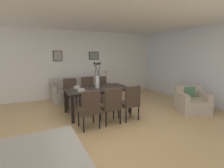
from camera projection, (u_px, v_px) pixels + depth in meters
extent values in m
plane|color=tan|center=(109.00, 126.00, 3.98)|extent=(9.00, 9.00, 0.00)
cube|color=white|center=(74.00, 64.00, 6.60)|extent=(9.00, 0.10, 2.60)
cube|color=white|center=(200.00, 66.00, 5.71)|extent=(0.10, 6.30, 2.60)
cube|color=white|center=(102.00, 13.00, 3.86)|extent=(9.00, 7.20, 0.08)
cube|color=black|center=(97.00, 89.00, 4.80)|extent=(1.80, 0.99, 0.05)
cube|color=black|center=(116.00, 95.00, 5.62)|extent=(0.07, 0.07, 0.69)
cube|color=black|center=(65.00, 101.00, 4.88)|extent=(0.07, 0.07, 0.69)
cube|color=black|center=(130.00, 101.00, 4.85)|extent=(0.07, 0.07, 0.69)
cube|color=black|center=(73.00, 110.00, 4.11)|extent=(0.07, 0.07, 0.69)
cube|color=#3D2D23|center=(89.00, 110.00, 3.85)|extent=(0.45, 0.45, 0.08)
cube|color=#3D2D23|center=(91.00, 102.00, 3.64)|extent=(0.42, 0.07, 0.48)
cylinder|color=black|center=(93.00, 116.00, 4.14)|extent=(0.04, 0.04, 0.38)
cylinder|color=black|center=(79.00, 119.00, 3.97)|extent=(0.04, 0.04, 0.38)
cylinder|color=black|center=(100.00, 121.00, 3.81)|extent=(0.04, 0.04, 0.38)
cylinder|color=black|center=(84.00, 124.00, 3.64)|extent=(0.04, 0.04, 0.38)
cube|color=#3D2D23|center=(72.00, 95.00, 5.32)|extent=(0.46, 0.46, 0.08)
cube|color=#3D2D23|center=(70.00, 86.00, 5.43)|extent=(0.42, 0.08, 0.48)
cylinder|color=black|center=(68.00, 104.00, 5.10)|extent=(0.04, 0.04, 0.38)
cylinder|color=black|center=(80.00, 102.00, 5.28)|extent=(0.04, 0.04, 0.38)
cylinder|color=black|center=(65.00, 101.00, 5.43)|extent=(0.04, 0.04, 0.38)
cylinder|color=black|center=(76.00, 100.00, 5.61)|extent=(0.04, 0.04, 0.38)
cube|color=#3D2D23|center=(110.00, 107.00, 4.12)|extent=(0.45, 0.45, 0.08)
cube|color=#3D2D23|center=(113.00, 98.00, 3.91)|extent=(0.42, 0.07, 0.48)
cylinder|color=black|center=(114.00, 112.00, 4.41)|extent=(0.04, 0.04, 0.38)
cylinder|color=black|center=(100.00, 114.00, 4.26)|extent=(0.04, 0.04, 0.38)
cylinder|color=black|center=(120.00, 117.00, 4.07)|extent=(0.04, 0.04, 0.38)
cylinder|color=black|center=(106.00, 119.00, 3.92)|extent=(0.04, 0.04, 0.38)
cube|color=#3D2D23|center=(89.00, 93.00, 5.61)|extent=(0.47, 0.47, 0.08)
cube|color=#3D2D23|center=(87.00, 84.00, 5.74)|extent=(0.42, 0.09, 0.48)
cylinder|color=black|center=(85.00, 101.00, 5.41)|extent=(0.04, 0.04, 0.38)
cylinder|color=black|center=(96.00, 100.00, 5.55)|extent=(0.04, 0.04, 0.38)
cylinder|color=black|center=(82.00, 98.00, 5.75)|extent=(0.04, 0.04, 0.38)
cylinder|color=black|center=(93.00, 97.00, 5.90)|extent=(0.04, 0.04, 0.38)
cube|color=#3D2D23|center=(129.00, 104.00, 4.37)|extent=(0.44, 0.44, 0.08)
cube|color=#3D2D23|center=(133.00, 96.00, 4.15)|extent=(0.42, 0.06, 0.48)
cylinder|color=black|center=(131.00, 109.00, 4.66)|extent=(0.04, 0.04, 0.38)
cylinder|color=black|center=(119.00, 111.00, 4.49)|extent=(0.04, 0.04, 0.38)
cylinder|color=black|center=(139.00, 113.00, 4.33)|extent=(0.04, 0.04, 0.38)
cylinder|color=black|center=(126.00, 116.00, 4.16)|extent=(0.04, 0.04, 0.38)
cube|color=#3D2D23|center=(103.00, 91.00, 5.78)|extent=(0.44, 0.44, 0.08)
cube|color=#3D2D23|center=(101.00, 83.00, 5.90)|extent=(0.42, 0.06, 0.48)
cylinder|color=black|center=(100.00, 100.00, 5.57)|extent=(0.04, 0.04, 0.38)
cylinder|color=black|center=(110.00, 98.00, 5.74)|extent=(0.04, 0.04, 0.38)
cylinder|color=black|center=(96.00, 97.00, 5.91)|extent=(0.04, 0.04, 0.38)
cylinder|color=black|center=(106.00, 96.00, 6.07)|extent=(0.04, 0.04, 0.38)
cylinder|color=silver|center=(97.00, 82.00, 4.76)|extent=(0.11, 0.11, 0.34)
cylinder|color=black|center=(99.00, 71.00, 4.75)|extent=(0.05, 0.12, 0.37)
sphere|color=black|center=(100.00, 63.00, 4.73)|extent=(0.07, 0.07, 0.07)
cylinder|color=black|center=(96.00, 71.00, 4.74)|extent=(0.08, 0.05, 0.38)
sphere|color=black|center=(95.00, 63.00, 4.72)|extent=(0.07, 0.07, 0.07)
cylinder|color=black|center=(97.00, 71.00, 4.65)|extent=(0.15, 0.06, 0.36)
sphere|color=black|center=(97.00, 64.00, 4.58)|extent=(0.07, 0.07, 0.07)
cylinder|color=#4C4742|center=(81.00, 91.00, 4.36)|extent=(0.32, 0.32, 0.01)
cylinder|color=#B2ADA3|center=(81.00, 90.00, 4.35)|extent=(0.17, 0.17, 0.06)
cylinder|color=gray|center=(81.00, 90.00, 4.35)|extent=(0.13, 0.13, 0.04)
cylinder|color=#4C4742|center=(77.00, 88.00, 4.75)|extent=(0.32, 0.32, 0.01)
cylinder|color=#B2ADA3|center=(77.00, 87.00, 4.75)|extent=(0.17, 0.17, 0.06)
cylinder|color=gray|center=(77.00, 87.00, 4.74)|extent=(0.13, 0.13, 0.04)
cube|color=#A89E8E|center=(81.00, 94.00, 6.30)|extent=(2.05, 0.84, 0.42)
cube|color=#A89E8E|center=(78.00, 82.00, 6.53)|extent=(2.05, 0.16, 0.38)
cube|color=#A89E8E|center=(104.00, 84.00, 6.68)|extent=(0.10, 0.84, 0.20)
cube|color=#A89E8E|center=(53.00, 88.00, 5.82)|extent=(0.10, 0.84, 0.20)
cube|color=black|center=(107.00, 90.00, 6.84)|extent=(0.36, 0.36, 0.52)
cylinder|color=beige|center=(107.00, 82.00, 6.78)|extent=(0.12, 0.12, 0.08)
cylinder|color=beige|center=(107.00, 78.00, 6.75)|extent=(0.02, 0.02, 0.30)
cone|color=silver|center=(106.00, 73.00, 6.71)|extent=(0.22, 0.22, 0.18)
cube|color=#B7A893|center=(192.00, 105.00, 4.97)|extent=(1.06, 1.06, 0.40)
cube|color=#B7A893|center=(188.00, 91.00, 5.21)|extent=(0.79, 0.48, 0.35)
cube|color=#B7A893|center=(204.00, 96.00, 4.91)|extent=(0.41, 0.68, 0.18)
cube|color=#B7A893|center=(182.00, 96.00, 4.88)|extent=(0.41, 0.68, 0.18)
cube|color=#4C7F56|center=(189.00, 92.00, 5.12)|extent=(0.31, 0.20, 0.30)
cube|color=black|center=(58.00, 56.00, 6.22)|extent=(0.33, 0.02, 0.39)
cube|color=#9E9389|center=(58.00, 56.00, 6.20)|extent=(0.28, 0.01, 0.34)
cube|color=black|center=(94.00, 56.00, 6.85)|extent=(0.42, 0.02, 0.33)
cube|color=gray|center=(94.00, 56.00, 6.84)|extent=(0.37, 0.01, 0.28)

